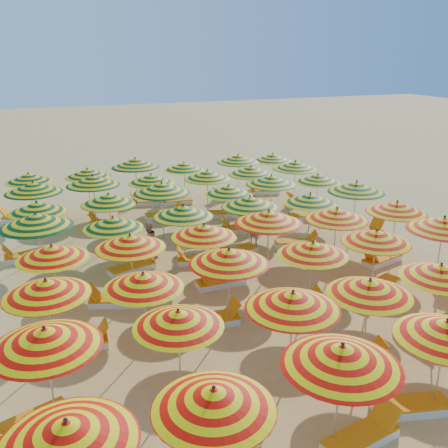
{
  "coord_description": "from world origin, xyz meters",
  "views": [
    {
      "loc": [
        -6.32,
        -15.61,
        7.65
      ],
      "look_at": [
        0.0,
        0.5,
        1.6
      ],
      "focal_mm": 40.0,
      "sensor_mm": 36.0,
      "label": 1
    }
  ],
  "objects_px": {
    "umbrella_28": "(310,198)",
    "lounger_21": "(367,233)",
    "umbrella_31": "(109,199)",
    "umbrella_41": "(296,165)",
    "umbrella_21": "(269,217)",
    "lounger_7": "(442,325)",
    "umbrella_19": "(130,242)",
    "umbrella_24": "(36,220)",
    "umbrella_37": "(93,180)",
    "lounger_23": "(240,229)",
    "umbrella_17": "(444,224)",
    "umbrella_7": "(178,319)",
    "umbrella_3": "(446,330)",
    "umbrella_6": "(45,338)",
    "lounger_25": "(108,223)",
    "lounger_34": "(263,191)",
    "lounger_30": "(20,218)",
    "lounger_32": "(175,201)",
    "umbrella_16": "(376,236)",
    "umbrella_13": "(143,281)",
    "umbrella_12": "(46,288)",
    "umbrella_30": "(37,207)",
    "umbrella_2": "(342,356)",
    "lounger_16": "(381,260)",
    "umbrella_34": "(271,180)",
    "umbrella_29": "(356,187)",
    "lounger_17": "(133,267)",
    "umbrella_18": "(52,252)",
    "lounger_12": "(379,285)",
    "lounger_15": "(219,282)",
    "lounger_11": "(293,305)",
    "umbrella_14": "(229,257)",
    "umbrella_45": "(184,166)",
    "umbrella_47": "(273,157)",
    "lounger_24": "(307,216)",
    "umbrella_10": "(440,271)",
    "beachgoer_a": "(254,227)",
    "umbrella_36": "(33,187)",
    "lounger_18": "(199,260)",
    "umbrella_33": "(229,190)",
    "lounger_14": "(115,301)",
    "lounger_10": "(212,320)",
    "umbrella_0": "(67,433)",
    "umbrella_43": "(88,173)",
    "lounger_28": "(241,209)",
    "umbrella_20": "(204,231)",
    "umbrella_15": "(313,249)",
    "umbrella_46": "(238,159)",
    "lounger_1": "(362,437)",
    "umbrella_42": "(29,178)",
    "lounger_5": "(27,424)",
    "lounger_33": "(229,197)",
    "lounger_31": "(147,202)",
    "lounger_9": "(77,344)",
    "umbrella_38": "(151,179)",
    "umbrella_25": "(113,223)",
    "lounger_22": "(27,256)"
  },
  "relations": [
    {
      "from": "umbrella_28",
      "to": "lounger_21",
      "type": "xyz_separation_m",
      "value": [
        2.89,
        -0.06,
        -1.87
      ]
    },
    {
      "from": "umbrella_31",
      "to": "umbrella_41",
      "type": "bearing_deg",
      "value": 14.48
    },
    {
      "from": "umbrella_21",
      "to": "lounger_7",
      "type": "height_order",
      "value": "umbrella_21"
    },
    {
      "from": "umbrella_19",
      "to": "umbrella_24",
      "type": "distance_m",
      "value": 3.69
    },
    {
      "from": "umbrella_37",
      "to": "lounger_23",
      "type": "height_order",
      "value": "umbrella_37"
    },
    {
      "from": "umbrella_17",
      "to": "lounger_23",
      "type": "distance_m",
      "value": 8.67
    },
    {
      "from": "umbrella_7",
      "to": "umbrella_24",
      "type": "xyz_separation_m",
      "value": [
        -2.75,
        7.41,
        0.33
      ]
    },
    {
      "from": "umbrella_3",
      "to": "umbrella_6",
      "type": "xyz_separation_m",
      "value": [
        -7.95,
        2.6,
        0.1
      ]
    },
    {
      "from": "umbrella_7",
      "to": "lounger_25",
      "type": "bearing_deg",
      "value": 88.74
    },
    {
      "from": "lounger_21",
      "to": "lounger_34",
      "type": "xyz_separation_m",
      "value": [
        -1.23,
        7.81,
        0.0
      ]
    },
    {
      "from": "lounger_30",
      "to": "lounger_32",
      "type": "bearing_deg",
      "value": -164.5
    },
    {
      "from": "umbrella_16",
      "to": "umbrella_13",
      "type": "bearing_deg",
      "value": -177.87
    },
    {
      "from": "umbrella_12",
      "to": "umbrella_30",
      "type": "distance_m",
      "value": 7.23
    },
    {
      "from": "umbrella_2",
      "to": "lounger_30",
      "type": "relative_size",
      "value": 1.69
    },
    {
      "from": "umbrella_31",
      "to": "lounger_16",
      "type": "xyz_separation_m",
      "value": [
        9.23,
        -5.34,
        -1.92
      ]
    },
    {
      "from": "umbrella_6",
      "to": "umbrella_34",
      "type": "xyz_separation_m",
      "value": [
        10.09,
        9.97,
        0.01
      ]
    },
    {
      "from": "umbrella_29",
      "to": "umbrella_19",
      "type": "bearing_deg",
      "value": -166.67
    },
    {
      "from": "lounger_17",
      "to": "umbrella_34",
      "type": "bearing_deg",
      "value": 6.85
    },
    {
      "from": "umbrella_2",
      "to": "umbrella_18",
      "type": "bearing_deg",
      "value": 121.31
    },
    {
      "from": "lounger_12",
      "to": "lounger_15",
      "type": "xyz_separation_m",
      "value": [
        -4.9,
        2.23,
        0.0
      ]
    },
    {
      "from": "umbrella_34",
      "to": "lounger_11",
      "type": "distance_m",
      "value": 8.17
    },
    {
      "from": "umbrella_14",
      "to": "umbrella_45",
      "type": "bearing_deg",
      "value": 78.68
    },
    {
      "from": "umbrella_2",
      "to": "umbrella_47",
      "type": "height_order",
      "value": "umbrella_2"
    },
    {
      "from": "umbrella_24",
      "to": "lounger_24",
      "type": "relative_size",
      "value": 1.65
    },
    {
      "from": "umbrella_10",
      "to": "beachgoer_a",
      "type": "xyz_separation_m",
      "value": [
        -1.75,
        8.22,
        -1.2
      ]
    },
    {
      "from": "umbrella_16",
      "to": "umbrella_36",
      "type": "distance_m",
      "value": 13.93
    },
    {
      "from": "umbrella_19",
      "to": "umbrella_3",
      "type": "bearing_deg",
      "value": -55.15
    },
    {
      "from": "lounger_18",
      "to": "lounger_16",
      "type": "bearing_deg",
      "value": 175.08
    },
    {
      "from": "umbrella_28",
      "to": "lounger_11",
      "type": "distance_m",
      "value": 5.87
    },
    {
      "from": "umbrella_33",
      "to": "lounger_25",
      "type": "relative_size",
      "value": 1.23
    },
    {
      "from": "lounger_11",
      "to": "lounger_14",
      "type": "relative_size",
      "value": 1.0
    },
    {
      "from": "lounger_10",
      "to": "lounger_24",
      "type": "xyz_separation_m",
      "value": [
        7.57,
        7.46,
        0.0
      ]
    },
    {
      "from": "umbrella_18",
      "to": "umbrella_3",
      "type": "bearing_deg",
      "value": -45.64
    },
    {
      "from": "lounger_32",
      "to": "umbrella_31",
      "type": "bearing_deg",
      "value": 54.27
    },
    {
      "from": "umbrella_7",
      "to": "umbrella_37",
      "type": "xyz_separation_m",
      "value": [
        -0.23,
        12.49,
        0.26
      ]
    },
    {
      "from": "umbrella_0",
      "to": "lounger_30",
      "type": "xyz_separation_m",
      "value": [
        -0.82,
        17.6,
        -1.94
      ]
    },
    {
      "from": "umbrella_14",
      "to": "umbrella_43",
      "type": "height_order",
      "value": "umbrella_14"
    },
    {
      "from": "umbrella_10",
      "to": "lounger_28",
      "type": "xyz_separation_m",
      "value": [
        -0.52,
        12.44,
        -1.84
      ]
    },
    {
      "from": "umbrella_21",
      "to": "umbrella_20",
      "type": "bearing_deg",
      "value": 179.88
    },
    {
      "from": "umbrella_15",
      "to": "umbrella_46",
      "type": "height_order",
      "value": "umbrella_46"
    },
    {
      "from": "lounger_1",
      "to": "umbrella_42",
      "type": "bearing_deg",
      "value": 98.49
    },
    {
      "from": "lounger_5",
      "to": "lounger_33",
      "type": "relative_size",
      "value": 1.05
    },
    {
      "from": "umbrella_17",
      "to": "lounger_31",
      "type": "distance_m",
      "value": 14.86
    },
    {
      "from": "lounger_9",
      "to": "umbrella_33",
      "type": "bearing_deg",
      "value": 47.17
    },
    {
      "from": "umbrella_15",
      "to": "umbrella_38",
      "type": "bearing_deg",
      "value": 103.85
    },
    {
      "from": "umbrella_25",
      "to": "lounger_22",
      "type": "distance_m",
      "value": 4.32
    },
    {
      "from": "umbrella_45",
      "to": "umbrella_43",
      "type": "bearing_deg",
      "value": -178.82
    },
    {
      "from": "umbrella_43",
      "to": "lounger_31",
      "type": "xyz_separation_m",
      "value": [
        2.92,
        0.41,
        -1.89
      ]
    },
    {
      "from": "umbrella_46",
      "to": "lounger_22",
      "type": "relative_size",
      "value": 1.7
    },
    {
      "from": "umbrella_43",
      "to": "umbrella_29",
      "type": "bearing_deg",
      "value": -36.68
    }
  ]
}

